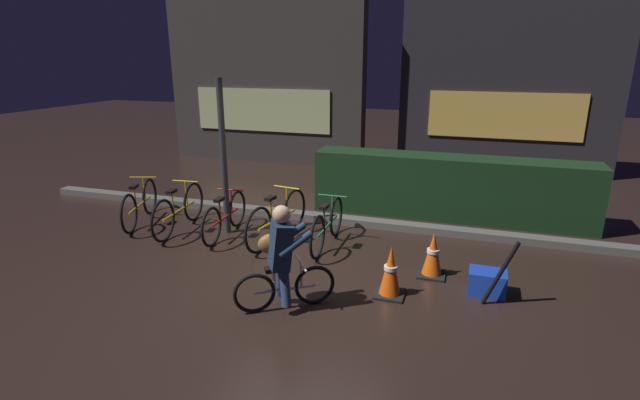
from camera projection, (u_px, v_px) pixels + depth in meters
ground_plane at (292, 276)px, 6.25m from camera, size 40.00×40.00×0.00m
sidewalk_curb at (337, 219)px, 8.23m from camera, size 12.00×0.24×0.12m
hedge_row at (450, 187)px, 8.37m from camera, size 4.80×0.70×1.10m
storefront_left at (265, 80)px, 12.47m from camera, size 5.35×0.54×4.32m
storefront_right at (507, 85)px, 11.35m from camera, size 5.04×0.54×4.21m
street_post at (224, 158)px, 7.44m from camera, size 0.10×0.10×2.47m
parked_bike_leftmost at (140, 204)px, 8.13m from camera, size 0.59×1.58×0.76m
parked_bike_left_mid at (179, 210)px, 7.79m from camera, size 0.46×1.69×0.78m
parked_bike_center_left at (225, 216)px, 7.57m from camera, size 0.46×1.54×0.71m
parked_bike_center_right at (278, 219)px, 7.35m from camera, size 0.46×1.74×0.81m
parked_bike_right_mid at (327, 225)px, 7.14m from camera, size 0.46×1.60×0.74m
traffic_cone_near at (391, 272)px, 5.68m from camera, size 0.36×0.36×0.64m
traffic_cone_far at (433, 255)px, 6.19m from camera, size 0.36×0.36×0.61m
blue_crate at (487, 282)px, 5.76m from camera, size 0.45×0.33×0.30m
cyclist at (282, 257)px, 5.30m from camera, size 1.00×0.71×1.25m
closed_umbrella at (500, 273)px, 5.42m from camera, size 0.36×0.09×0.81m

